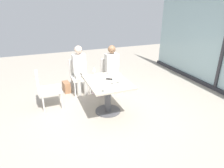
# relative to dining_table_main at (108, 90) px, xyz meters

# --- Properties ---
(ground_plane) EXTENTS (12.00, 12.00, 0.00)m
(ground_plane) POSITION_rel_dining_table_main_xyz_m (0.00, 0.00, -0.53)
(ground_plane) COLOR #A89E8E
(dining_table_main) EXTENTS (1.10, 0.85, 0.73)m
(dining_table_main) POSITION_rel_dining_table_main_xyz_m (0.00, 0.00, 0.00)
(dining_table_main) COLOR #BCB29E
(dining_table_main) RESTS_ON ground_plane
(chair_side_end) EXTENTS (0.50, 0.46, 0.87)m
(chair_side_end) POSITION_rel_dining_table_main_xyz_m (-1.30, -0.32, -0.03)
(chair_side_end) COLOR silver
(chair_side_end) RESTS_ON ground_plane
(chair_far_left) EXTENTS (0.50, 0.46, 0.87)m
(chair_far_left) POSITION_rel_dining_table_main_xyz_m (-1.05, 0.48, -0.03)
(chair_far_left) COLOR silver
(chair_far_left) RESTS_ON ground_plane
(chair_front_left) EXTENTS (0.46, 0.50, 0.87)m
(chair_front_left) POSITION_rel_dining_table_main_xyz_m (-0.70, -1.23, -0.03)
(chair_front_left) COLOR silver
(chair_front_left) RESTS_ON ground_plane
(person_side_end) EXTENTS (0.39, 0.34, 1.26)m
(person_side_end) POSITION_rel_dining_table_main_xyz_m (-1.20, -0.32, 0.17)
(person_side_end) COLOR silver
(person_side_end) RESTS_ON ground_plane
(person_far_left) EXTENTS (0.39, 0.34, 1.26)m
(person_far_left) POSITION_rel_dining_table_main_xyz_m (-0.94, 0.48, 0.17)
(person_far_left) COLOR silver
(person_far_left) RESTS_ON ground_plane
(wine_glass_0) EXTENTS (0.07, 0.07, 0.18)m
(wine_glass_0) POSITION_rel_dining_table_main_xyz_m (-0.49, -0.15, 0.34)
(wine_glass_0) COLOR silver
(wine_glass_0) RESTS_ON dining_table_main
(wine_glass_1) EXTENTS (0.07, 0.07, 0.18)m
(wine_glass_1) POSITION_rel_dining_table_main_xyz_m (0.21, 0.05, 0.34)
(wine_glass_1) COLOR silver
(wine_glass_1) RESTS_ON dining_table_main
(wine_glass_2) EXTENTS (0.07, 0.07, 0.18)m
(wine_glass_2) POSITION_rel_dining_table_main_xyz_m (0.20, 0.18, 0.34)
(wine_glass_2) COLOR silver
(wine_glass_2) RESTS_ON dining_table_main
(wine_glass_3) EXTENTS (0.07, 0.07, 0.18)m
(wine_glass_3) POSITION_rel_dining_table_main_xyz_m (0.49, -0.24, 0.34)
(wine_glass_3) COLOR silver
(wine_glass_3) RESTS_ON dining_table_main
(coffee_cup) EXTENTS (0.08, 0.08, 0.09)m
(coffee_cup) POSITION_rel_dining_table_main_xyz_m (-0.41, 0.19, 0.25)
(coffee_cup) COLOR white
(coffee_cup) RESTS_ON dining_table_main
(cell_phone_on_table) EXTENTS (0.14, 0.16, 0.01)m
(cell_phone_on_table) POSITION_rel_dining_table_main_xyz_m (-0.09, 0.07, 0.21)
(cell_phone_on_table) COLOR black
(cell_phone_on_table) RESTS_ON dining_table_main
(handbag_0) EXTENTS (0.32, 0.19, 0.28)m
(handbag_0) POSITION_rel_dining_table_main_xyz_m (-1.38, -0.68, -0.39)
(handbag_0) COLOR #A3704C
(handbag_0) RESTS_ON ground_plane
(handbag_1) EXTENTS (0.34, 0.26, 0.28)m
(handbag_1) POSITION_rel_dining_table_main_xyz_m (-0.91, 0.05, -0.39)
(handbag_1) COLOR beige
(handbag_1) RESTS_ON ground_plane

